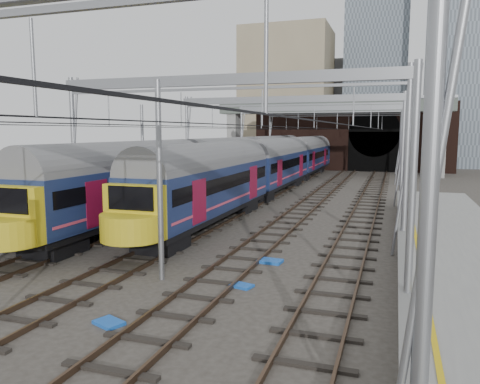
% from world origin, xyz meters
% --- Properties ---
extents(ground, '(160.00, 160.00, 0.00)m').
position_xyz_m(ground, '(0.00, 0.00, 0.00)').
color(ground, '#38332D').
rests_on(ground, ground).
extents(tracks, '(14.40, 80.00, 0.22)m').
position_xyz_m(tracks, '(0.00, 15.00, 0.02)').
color(tracks, '#4C3828').
rests_on(tracks, ground).
extents(overhead_line, '(16.80, 80.00, 8.00)m').
position_xyz_m(overhead_line, '(0.00, 21.49, 6.57)').
color(overhead_line, gray).
rests_on(overhead_line, ground).
extents(retaining_wall, '(28.00, 2.75, 9.00)m').
position_xyz_m(retaining_wall, '(1.40, 51.93, 4.33)').
color(retaining_wall, black).
rests_on(retaining_wall, ground).
extents(overbridge, '(28.00, 3.00, 9.25)m').
position_xyz_m(overbridge, '(0.00, 46.00, 7.27)').
color(overbridge, gray).
rests_on(overbridge, ground).
extents(city_skyline, '(37.50, 27.50, 60.00)m').
position_xyz_m(city_skyline, '(2.73, 70.48, 17.09)').
color(city_skyline, tan).
rests_on(city_skyline, ground).
extents(train_main, '(2.70, 62.36, 4.67)m').
position_xyz_m(train_main, '(-2.00, 34.53, 2.43)').
color(train_main, black).
rests_on(train_main, ground).
extents(train_second, '(2.74, 63.39, 4.74)m').
position_xyz_m(train_second, '(-6.00, 32.86, 2.45)').
color(train_second, black).
rests_on(train_second, ground).
extents(equip_cover_a, '(0.96, 0.83, 0.09)m').
position_xyz_m(equip_cover_a, '(0.49, -1.99, 0.05)').
color(equip_cover_a, blue).
rests_on(equip_cover_a, ground).
extents(equip_cover_b, '(1.02, 0.76, 0.11)m').
position_xyz_m(equip_cover_b, '(3.12, 5.32, 0.06)').
color(equip_cover_b, blue).
rests_on(equip_cover_b, ground).
extents(equip_cover_c, '(0.84, 0.68, 0.09)m').
position_xyz_m(equip_cover_c, '(2.97, 2.12, 0.04)').
color(equip_cover_c, blue).
rests_on(equip_cover_c, ground).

